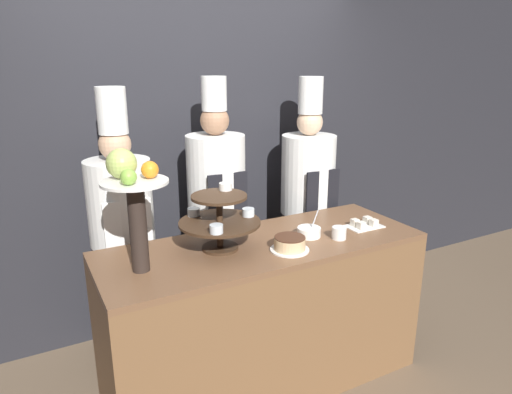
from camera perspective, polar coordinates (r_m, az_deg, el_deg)
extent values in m
cube|color=#232328|center=(3.40, -7.12, 7.29)|extent=(10.00, 0.06, 2.80)
cube|color=brown|center=(2.88, 0.97, -14.66)|extent=(1.90, 0.69, 0.90)
cube|color=brown|center=(2.67, 1.02, -6.06)|extent=(1.90, 0.69, 0.03)
cylinder|color=#3D2819|center=(2.58, -4.49, -6.33)|extent=(0.20, 0.20, 0.02)
cylinder|color=#3D2819|center=(2.52, -4.57, -3.20)|extent=(0.04, 0.04, 0.31)
cylinder|color=#3D2819|center=(2.52, -4.57, -3.21)|extent=(0.45, 0.45, 0.02)
cylinder|color=#3D2819|center=(2.48, -4.65, 0.05)|extent=(0.31, 0.31, 0.02)
cylinder|color=silver|center=(2.59, -0.97, -1.92)|extent=(0.07, 0.07, 0.04)
cylinder|color=gold|center=(2.59, -0.97, -2.06)|extent=(0.06, 0.06, 0.03)
cylinder|color=silver|center=(2.62, -7.80, -1.88)|extent=(0.07, 0.07, 0.04)
cylinder|color=beige|center=(2.62, -7.79, -2.02)|extent=(0.06, 0.06, 0.03)
cylinder|color=silver|center=(2.34, -4.98, -3.99)|extent=(0.07, 0.07, 0.04)
cylinder|color=green|center=(2.35, -4.97, -4.14)|extent=(0.06, 0.06, 0.03)
cylinder|color=white|center=(2.57, -3.83, 1.32)|extent=(0.07, 0.07, 0.04)
cylinder|color=#2D231E|center=(2.31, -14.51, -3.79)|extent=(0.09, 0.09, 0.45)
cylinder|color=white|center=(2.24, -14.94, 1.81)|extent=(0.32, 0.32, 0.01)
sphere|color=orange|center=(2.26, -13.12, 3.34)|extent=(0.08, 0.08, 0.08)
sphere|color=#ADC160|center=(2.28, -16.47, 4.03)|extent=(0.15, 0.15, 0.15)
sphere|color=#84B742|center=(2.16, -15.65, 2.41)|extent=(0.08, 0.08, 0.08)
cylinder|color=white|center=(2.56, 4.22, -6.58)|extent=(0.22, 0.22, 0.01)
cylinder|color=#E0BC89|center=(2.55, 4.23, -5.81)|extent=(0.18, 0.18, 0.07)
cylinder|color=#472819|center=(2.53, 4.25, -5.05)|extent=(0.17, 0.17, 0.01)
cylinder|color=white|center=(2.75, 10.34, -4.44)|extent=(0.09, 0.09, 0.07)
cube|color=white|center=(2.98, 13.36, -3.58)|extent=(0.23, 0.15, 0.01)
cube|color=silver|center=(2.92, 13.01, -3.47)|extent=(0.04, 0.04, 0.04)
cube|color=silver|center=(2.99, 14.51, -3.13)|extent=(0.04, 0.04, 0.04)
cube|color=silver|center=(2.96, 12.26, -3.13)|extent=(0.04, 0.04, 0.04)
cube|color=silver|center=(3.03, 13.75, -2.80)|extent=(0.04, 0.04, 0.04)
cylinder|color=white|center=(2.76, 6.64, -4.36)|extent=(0.14, 0.14, 0.06)
cylinder|color=#BCBCC1|center=(2.75, 7.35, -2.80)|extent=(0.05, 0.01, 0.11)
cube|color=#28282D|center=(3.18, -15.60, -12.56)|extent=(0.30, 0.16, 0.85)
cylinder|color=white|center=(2.92, -16.63, -0.64)|extent=(0.40, 0.40, 0.53)
cube|color=white|center=(2.78, -15.64, -3.74)|extent=(0.28, 0.01, 0.34)
sphere|color=tan|center=(2.84, -17.23, 6.32)|extent=(0.19, 0.19, 0.19)
cylinder|color=white|center=(2.81, -17.58, 10.28)|extent=(0.17, 0.17, 0.27)
cube|color=#38332D|center=(3.34, -4.68, -9.96)|extent=(0.29, 0.16, 0.91)
cylinder|color=white|center=(3.08, -5.01, 2.45)|extent=(0.39, 0.39, 0.57)
cube|color=black|center=(2.95, -3.51, -0.49)|extent=(0.28, 0.01, 0.37)
sphere|color=#A37556|center=(3.01, -5.19, 9.51)|extent=(0.19, 0.19, 0.19)
cylinder|color=white|center=(2.99, -5.27, 12.75)|extent=(0.16, 0.16, 0.22)
cube|color=#38332D|center=(3.68, 6.16, -7.99)|extent=(0.30, 0.17, 0.83)
cylinder|color=white|center=(3.45, 6.52, 2.82)|extent=(0.40, 0.40, 0.59)
cube|color=black|center=(3.33, 8.32, 0.14)|extent=(0.28, 0.01, 0.38)
sphere|color=#DBB28E|center=(3.38, 6.74, 9.26)|extent=(0.19, 0.19, 0.19)
cylinder|color=white|center=(3.36, 6.85, 12.52)|extent=(0.18, 0.18, 0.26)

